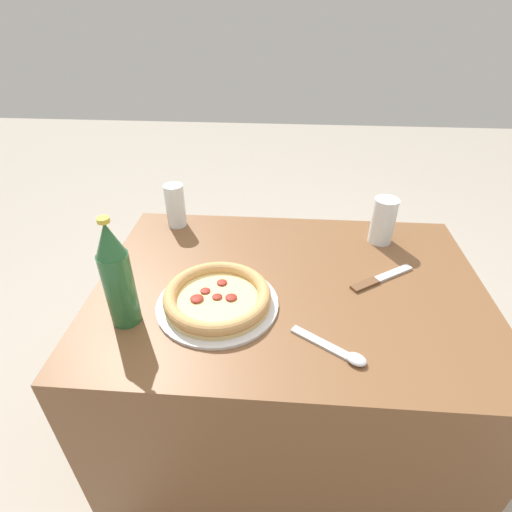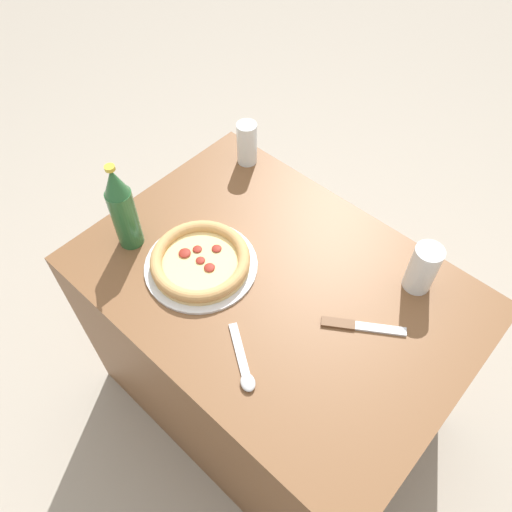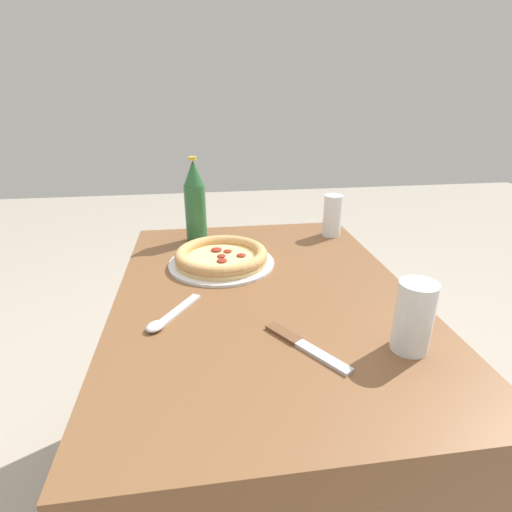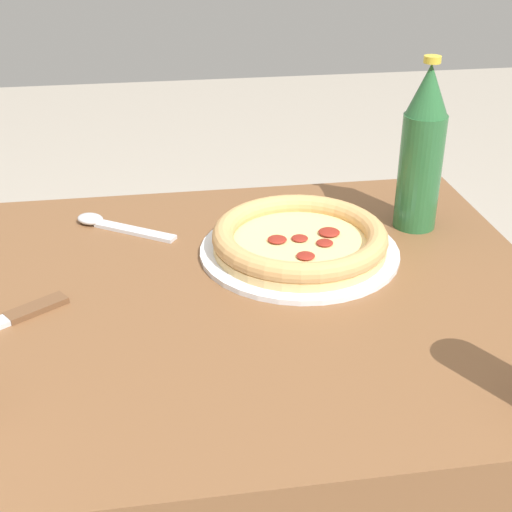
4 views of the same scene
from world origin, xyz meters
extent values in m
plane|color=#A89E8E|center=(0.00, 0.00, 0.00)|extent=(8.00, 8.00, 0.00)
cube|color=brown|center=(0.00, 0.00, 0.36)|extent=(1.00, 0.71, 0.72)
cylinder|color=silver|center=(0.17, 0.09, 0.73)|extent=(0.29, 0.29, 0.01)
cylinder|color=#DBB775|center=(0.17, 0.09, 0.74)|extent=(0.26, 0.26, 0.01)
cylinder|color=#EACC7F|center=(0.17, 0.09, 0.74)|extent=(0.22, 0.22, 0.00)
torus|color=tan|center=(0.17, 0.09, 0.75)|extent=(0.26, 0.26, 0.03)
ellipsoid|color=maroon|center=(0.22, 0.10, 0.75)|extent=(0.03, 0.03, 0.01)
ellipsoid|color=maroon|center=(0.17, 0.09, 0.75)|extent=(0.02, 0.02, 0.01)
ellipsoid|color=maroon|center=(0.17, 0.04, 0.75)|extent=(0.03, 0.03, 0.01)
ellipsoid|color=maroon|center=(0.14, 0.09, 0.75)|extent=(0.03, 0.03, 0.01)
ellipsoid|color=maroon|center=(0.21, 0.07, 0.75)|extent=(0.02, 0.02, 0.01)
cylinder|color=white|center=(-0.27, -0.23, 0.79)|extent=(0.07, 0.07, 0.14)
cylinder|color=beige|center=(-0.27, -0.23, 0.78)|extent=(0.06, 0.06, 0.11)
cylinder|color=white|center=(0.36, -0.29, 0.79)|extent=(0.06, 0.06, 0.14)
cylinder|color=silver|center=(0.36, -0.29, 0.78)|extent=(0.05, 0.05, 0.11)
cylinder|color=#286033|center=(0.38, 0.16, 0.81)|extent=(0.07, 0.07, 0.18)
cone|color=#286033|center=(0.38, 0.16, 0.94)|extent=(0.06, 0.06, 0.08)
cylinder|color=gold|center=(0.38, 0.16, 0.99)|extent=(0.03, 0.03, 0.01)
cube|color=brown|center=(-0.19, -0.01, 0.73)|extent=(0.08, 0.07, 0.01)
cube|color=silver|center=(-0.28, -0.06, 0.73)|extent=(0.11, 0.09, 0.01)
cube|color=silver|center=(-0.07, 0.20, 0.73)|extent=(0.13, 0.09, 0.01)
ellipsoid|color=silver|center=(-0.14, 0.25, 0.73)|extent=(0.06, 0.05, 0.02)
camera|label=1|loc=(0.03, 0.82, 1.37)|focal=28.00mm
camera|label=2|loc=(-0.45, 0.57, 1.77)|focal=35.00mm
camera|label=3|loc=(-0.85, 0.14, 1.18)|focal=28.00mm
camera|label=4|loc=(-0.03, -0.82, 1.22)|focal=50.00mm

